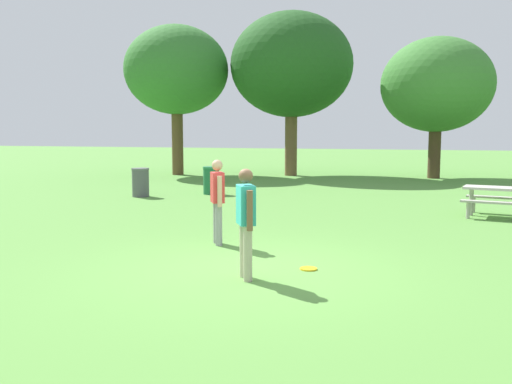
{
  "coord_description": "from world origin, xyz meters",
  "views": [
    {
      "loc": [
        2.56,
        -8.0,
        2.18
      ],
      "look_at": [
        -0.58,
        2.12,
        1.0
      ],
      "focal_mm": 38.34,
      "sensor_mm": 36.0,
      "label": 1
    }
  ],
  "objects_px": {
    "trash_can_beside_table": "(141,182)",
    "tree_broad_center": "(292,65)",
    "tree_far_right": "(437,85)",
    "person_thrower": "(246,216)",
    "person_catcher": "(217,196)",
    "tree_tall_left": "(176,71)",
    "picnic_table_near": "(499,195)",
    "trash_can_further_along": "(211,180)",
    "frisbee": "(308,269)"
  },
  "relations": [
    {
      "from": "picnic_table_near",
      "to": "tree_tall_left",
      "type": "xyz_separation_m",
      "value": [
        -13.77,
        10.16,
        4.61
      ]
    },
    {
      "from": "frisbee",
      "to": "tree_far_right",
      "type": "height_order",
      "value": "tree_far_right"
    },
    {
      "from": "person_catcher",
      "to": "trash_can_beside_table",
      "type": "bearing_deg",
      "value": 129.16
    },
    {
      "from": "trash_can_beside_table",
      "to": "tree_tall_left",
      "type": "bearing_deg",
      "value": 107.77
    },
    {
      "from": "picnic_table_near",
      "to": "tree_broad_center",
      "type": "height_order",
      "value": "tree_broad_center"
    },
    {
      "from": "tree_broad_center",
      "to": "tree_tall_left",
      "type": "bearing_deg",
      "value": -167.54
    },
    {
      "from": "tree_far_right",
      "to": "person_catcher",
      "type": "bearing_deg",
      "value": -103.77
    },
    {
      "from": "trash_can_beside_table",
      "to": "tree_broad_center",
      "type": "relative_size",
      "value": 0.12
    },
    {
      "from": "picnic_table_near",
      "to": "trash_can_beside_table",
      "type": "relative_size",
      "value": 2.02
    },
    {
      "from": "picnic_table_near",
      "to": "tree_tall_left",
      "type": "height_order",
      "value": "tree_tall_left"
    },
    {
      "from": "person_catcher",
      "to": "trash_can_further_along",
      "type": "distance_m",
      "value": 8.56
    },
    {
      "from": "person_catcher",
      "to": "trash_can_beside_table",
      "type": "distance_m",
      "value": 8.4
    },
    {
      "from": "trash_can_beside_table",
      "to": "tree_far_right",
      "type": "relative_size",
      "value": 0.15
    },
    {
      "from": "person_catcher",
      "to": "tree_broad_center",
      "type": "xyz_separation_m",
      "value": [
        -2.59,
        16.66,
        4.43
      ]
    },
    {
      "from": "frisbee",
      "to": "tree_tall_left",
      "type": "bearing_deg",
      "value": 121.32
    },
    {
      "from": "trash_can_beside_table",
      "to": "tree_far_right",
      "type": "height_order",
      "value": "tree_far_right"
    },
    {
      "from": "tree_tall_left",
      "to": "tree_far_right",
      "type": "height_order",
      "value": "tree_tall_left"
    },
    {
      "from": "trash_can_further_along",
      "to": "tree_broad_center",
      "type": "bearing_deg",
      "value": 85.32
    },
    {
      "from": "tree_broad_center",
      "to": "tree_far_right",
      "type": "xyz_separation_m",
      "value": [
        6.77,
        0.4,
        -1.09
      ]
    },
    {
      "from": "frisbee",
      "to": "picnic_table_near",
      "type": "relative_size",
      "value": 0.14
    },
    {
      "from": "tree_tall_left",
      "to": "tree_broad_center",
      "type": "relative_size",
      "value": 0.93
    },
    {
      "from": "tree_broad_center",
      "to": "person_thrower",
      "type": "bearing_deg",
      "value": -78.34
    },
    {
      "from": "trash_can_beside_table",
      "to": "trash_can_further_along",
      "type": "height_order",
      "value": "same"
    },
    {
      "from": "trash_can_beside_table",
      "to": "tree_broad_center",
      "type": "xyz_separation_m",
      "value": [
        2.71,
        10.16,
        4.89
      ]
    },
    {
      "from": "person_thrower",
      "to": "person_catcher",
      "type": "bearing_deg",
      "value": 120.59
    },
    {
      "from": "tree_far_right",
      "to": "tree_tall_left",
      "type": "bearing_deg",
      "value": -172.45
    },
    {
      "from": "person_thrower",
      "to": "tree_far_right",
      "type": "xyz_separation_m",
      "value": [
        2.87,
        19.27,
        3.34
      ]
    },
    {
      "from": "frisbee",
      "to": "trash_can_beside_table",
      "type": "bearing_deg",
      "value": 133.04
    },
    {
      "from": "trash_can_beside_table",
      "to": "tree_tall_left",
      "type": "xyz_separation_m",
      "value": [
        -2.86,
        8.93,
        4.69
      ]
    },
    {
      "from": "person_catcher",
      "to": "tree_tall_left",
      "type": "bearing_deg",
      "value": 117.86
    },
    {
      "from": "frisbee",
      "to": "tree_tall_left",
      "type": "height_order",
      "value": "tree_tall_left"
    },
    {
      "from": "trash_can_further_along",
      "to": "tree_far_right",
      "type": "distance_m",
      "value": 12.44
    },
    {
      "from": "tree_tall_left",
      "to": "person_catcher",
      "type": "bearing_deg",
      "value": -62.14
    },
    {
      "from": "frisbee",
      "to": "tree_far_right",
      "type": "relative_size",
      "value": 0.04
    },
    {
      "from": "tree_far_right",
      "to": "picnic_table_near",
      "type": "bearing_deg",
      "value": -83.05
    },
    {
      "from": "tree_tall_left",
      "to": "picnic_table_near",
      "type": "bearing_deg",
      "value": -36.43
    },
    {
      "from": "frisbee",
      "to": "person_catcher",
      "type": "bearing_deg",
      "value": 146.15
    },
    {
      "from": "tree_tall_left",
      "to": "tree_broad_center",
      "type": "height_order",
      "value": "tree_broad_center"
    },
    {
      "from": "person_thrower",
      "to": "picnic_table_near",
      "type": "relative_size",
      "value": 0.85
    },
    {
      "from": "person_catcher",
      "to": "trash_can_beside_table",
      "type": "height_order",
      "value": "person_catcher"
    },
    {
      "from": "trash_can_further_along",
      "to": "tree_far_right",
      "type": "bearing_deg",
      "value": 50.79
    },
    {
      "from": "person_thrower",
      "to": "tree_tall_left",
      "type": "relative_size",
      "value": 0.22
    },
    {
      "from": "trash_can_beside_table",
      "to": "tree_far_right",
      "type": "bearing_deg",
      "value": 48.1
    },
    {
      "from": "tree_broad_center",
      "to": "person_catcher",
      "type": "bearing_deg",
      "value": -81.18
    },
    {
      "from": "person_catcher",
      "to": "trash_can_further_along",
      "type": "relative_size",
      "value": 1.71
    },
    {
      "from": "person_thrower",
      "to": "person_catcher",
      "type": "distance_m",
      "value": 2.57
    },
    {
      "from": "frisbee",
      "to": "picnic_table_near",
      "type": "xyz_separation_m",
      "value": [
        3.54,
        6.66,
        0.55
      ]
    },
    {
      "from": "person_thrower",
      "to": "tree_broad_center",
      "type": "bearing_deg",
      "value": 101.66
    },
    {
      "from": "frisbee",
      "to": "tree_broad_center",
      "type": "bearing_deg",
      "value": 104.49
    },
    {
      "from": "tree_tall_left",
      "to": "trash_can_beside_table",
      "type": "bearing_deg",
      "value": -72.23
    }
  ]
}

